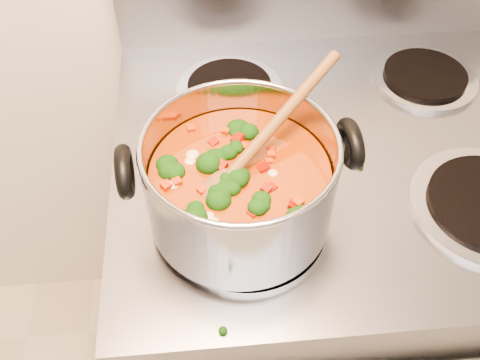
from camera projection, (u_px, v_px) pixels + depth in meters
name	position (u px, v px, depth m)	size (l,w,h in m)	color
electric_range	(316.00, 281.00, 1.23)	(0.77, 0.70, 1.08)	gray
stockpot	(240.00, 184.00, 0.72)	(0.32, 0.26, 0.16)	#A7A7AF
wooden_spoon	(249.00, 153.00, 0.70)	(0.23, 0.21, 0.11)	brown
cooktop_crumbs	(230.00, 182.00, 0.83)	(0.34, 0.07, 0.01)	black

